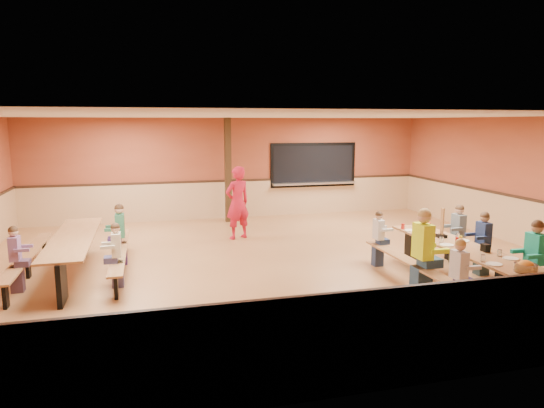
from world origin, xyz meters
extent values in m
plane|color=#9A633A|center=(0.00, 0.00, 0.00)|extent=(12.00, 12.00, 0.00)
cube|color=brown|center=(0.00, 5.00, 1.50)|extent=(12.00, 0.04, 3.00)
cube|color=brown|center=(0.00, -5.00, 1.50)|extent=(12.00, 0.04, 3.00)
cube|color=brown|center=(6.00, 0.00, 1.50)|extent=(0.04, 10.00, 3.00)
cube|color=white|center=(0.00, 0.00, 3.00)|extent=(12.00, 10.00, 0.04)
cube|color=black|center=(2.60, 4.97, 1.55)|extent=(2.60, 0.06, 1.20)
cube|color=silver|center=(2.60, 4.88, 0.98)|extent=(2.70, 0.28, 0.06)
cube|color=black|center=(-0.20, 4.40, 1.50)|extent=(0.18, 0.18, 3.00)
cube|color=#9E6A3F|center=(2.80, -2.27, 0.72)|extent=(0.75, 3.60, 0.04)
cube|color=black|center=(2.80, -3.82, 0.35)|extent=(0.08, 0.60, 0.70)
cube|color=black|center=(2.80, -0.72, 0.35)|extent=(0.08, 0.60, 0.70)
cube|color=#9E6A3F|center=(1.98, -2.27, 0.43)|extent=(0.26, 3.60, 0.04)
cube|color=black|center=(1.98, -2.27, 0.21)|extent=(0.06, 0.18, 0.41)
cube|color=#9E6A3F|center=(3.63, -2.27, 0.43)|extent=(0.26, 3.60, 0.04)
cube|color=black|center=(3.63, -2.27, 0.21)|extent=(0.06, 0.18, 0.41)
cube|color=#9E6A3F|center=(-3.87, 0.20, 0.72)|extent=(0.75, 3.60, 0.04)
cube|color=black|center=(-3.87, -1.35, 0.35)|extent=(0.08, 0.60, 0.70)
cube|color=black|center=(-3.87, 1.75, 0.35)|extent=(0.08, 0.60, 0.70)
cube|color=#9E6A3F|center=(-4.70, 0.20, 0.43)|extent=(0.26, 3.60, 0.04)
cube|color=black|center=(-4.70, 0.20, 0.21)|extent=(0.06, 0.18, 0.41)
cube|color=#9E6A3F|center=(-3.05, 0.20, 0.43)|extent=(0.26, 3.60, 0.04)
cube|color=black|center=(-3.05, 0.20, 0.21)|extent=(0.06, 0.18, 0.41)
imported|color=red|center=(-0.33, 2.27, 0.91)|extent=(0.77, 0.65, 1.81)
cylinder|color=red|center=(2.72, -1.26, 0.85)|extent=(0.16, 0.16, 0.22)
cube|color=black|center=(2.94, -2.69, 0.80)|extent=(0.10, 0.14, 0.13)
cylinder|color=yellow|center=(2.80, -2.23, 0.82)|extent=(0.06, 0.06, 0.17)
cylinder|color=#B2140F|center=(2.68, -2.29, 0.82)|extent=(0.06, 0.06, 0.17)
cube|color=black|center=(2.82, -1.63, 0.77)|extent=(0.16, 0.16, 0.06)
cube|color=#9E6A3F|center=(2.82, -1.63, 1.05)|extent=(0.02, 0.09, 0.50)
camera|label=1|loc=(-2.49, -9.38, 2.88)|focal=32.00mm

